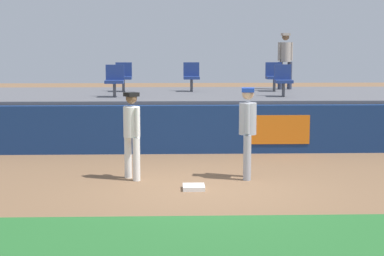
{
  "coord_description": "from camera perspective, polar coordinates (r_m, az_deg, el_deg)",
  "views": [
    {
      "loc": [
        -0.65,
        -11.07,
        2.68
      ],
      "look_at": [
        -0.27,
        1.03,
        1.0
      ],
      "focal_mm": 58.01,
      "sensor_mm": 36.0,
      "label": 1
    }
  ],
  "objects": [
    {
      "name": "seat_back_right",
      "position": [
        18.36,
        7.55,
        4.86
      ],
      "size": [
        0.47,
        0.44,
        0.84
      ],
      "color": "#4C4C51",
      "rests_on": "bleacher_platform"
    },
    {
      "name": "first_base",
      "position": [
        11.41,
        0.16,
        -5.47
      ],
      "size": [
        0.4,
        0.4,
        0.08
      ],
      "primitive_type": "cube",
      "color": "white",
      "rests_on": "ground_plane"
    },
    {
      "name": "seat_back_left",
      "position": [
        18.17,
        -6.32,
        4.85
      ],
      "size": [
        0.47,
        0.44,
        0.84
      ],
      "color": "#4C4C51",
      "rests_on": "bleacher_platform"
    },
    {
      "name": "seat_back_center",
      "position": [
        18.12,
        -0.05,
        4.88
      ],
      "size": [
        0.46,
        0.44,
        0.84
      ],
      "color": "#4C4C51",
      "rests_on": "bleacher_platform"
    },
    {
      "name": "seat_front_left",
      "position": [
        16.39,
        -7.13,
        4.51
      ],
      "size": [
        0.48,
        0.44,
        0.84
      ],
      "color": "#4C4C51",
      "rests_on": "bleacher_platform"
    },
    {
      "name": "field_wall",
      "position": [
        15.01,
        0.72,
        -0.12
      ],
      "size": [
        18.0,
        0.26,
        1.17
      ],
      "color": "navy",
      "rests_on": "ground_plane"
    },
    {
      "name": "player_runner_visitor",
      "position": [
        12.2,
        5.14,
        0.15
      ],
      "size": [
        0.38,
        0.5,
        1.8
      ],
      "rotation": [
        0.0,
        0.0,
        -1.71
      ],
      "color": "#9EA3AD",
      "rests_on": "ground_plane"
    },
    {
      "name": "player_fielder_home",
      "position": [
        12.14,
        -5.56,
        -0.13
      ],
      "size": [
        0.46,
        0.56,
        1.72
      ],
      "rotation": [
        0.0,
        0.0,
        -0.94
      ],
      "color": "white",
      "rests_on": "ground_plane"
    },
    {
      "name": "seat_front_right",
      "position": [
        16.58,
        8.38,
        4.52
      ],
      "size": [
        0.45,
        0.44,
        0.84
      ],
      "color": "#4C4C51",
      "rests_on": "bleacher_platform"
    },
    {
      "name": "ground_plane",
      "position": [
        11.4,
        1.51,
        -5.69
      ],
      "size": [
        60.0,
        60.0,
        0.0
      ],
      "primitive_type": "plane",
      "color": "brown"
    },
    {
      "name": "bleacher_platform",
      "position": [
        17.55,
        0.32,
        1.18
      ],
      "size": [
        18.0,
        4.8,
        1.25
      ],
      "primitive_type": "cube",
      "color": "#59595E",
      "rests_on": "ground_plane"
    },
    {
      "name": "grass_foreground_strip",
      "position": [
        8.4,
        2.77,
        -10.67
      ],
      "size": [
        18.0,
        2.8,
        0.01
      ],
      "primitive_type": "cube",
      "color": "#26662B",
      "rests_on": "ground_plane"
    },
    {
      "name": "spectator_hooded",
      "position": [
        19.07,
        8.57,
        6.48
      ],
      "size": [
        0.47,
        0.37,
        1.7
      ],
      "rotation": [
        0.0,
        0.0,
        3.3
      ],
      "color": "#33384C",
      "rests_on": "bleacher_platform"
    }
  ]
}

